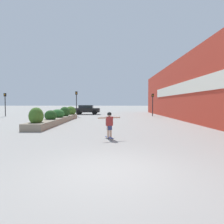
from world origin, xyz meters
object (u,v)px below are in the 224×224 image
object	(u,v)px
skateboard	(109,138)
car_leftmost	(87,109)
skateboarder	(109,122)
traffic_light_right	(153,101)
traffic_light_left	(76,99)
car_center_left	(201,109)
traffic_light_far_left	(5,100)

from	to	relation	value
skateboard	car_leftmost	size ratio (longest dim) A/B	0.19
skateboarder	car_leftmost	world-z (taller)	car_leftmost
skateboarder	car_leftmost	size ratio (longest dim) A/B	0.31
skateboarder	traffic_light_right	bearing A→B (deg)	47.61
traffic_light_left	skateboarder	bearing A→B (deg)	-74.47
car_leftmost	car_center_left	xyz separation A→B (m)	(18.50, 0.51, 0.06)
skateboarder	car_leftmost	bearing A→B (deg)	75.64
skateboard	traffic_light_right	xyz separation A→B (m)	(5.55, 17.48, 2.06)
traffic_light_far_left	traffic_light_right	bearing A→B (deg)	0.74
traffic_light_right	traffic_light_far_left	world-z (taller)	traffic_light_far_left
skateboarder	traffic_light_right	distance (m)	18.38
car_leftmost	car_center_left	bearing A→B (deg)	91.58
skateboard	skateboarder	xyz separation A→B (m)	(-0.00, -0.00, 0.78)
skateboard	traffic_light_far_left	world-z (taller)	traffic_light_far_left
skateboard	car_center_left	bearing A→B (deg)	32.63
traffic_light_right	traffic_light_far_left	xyz separation A→B (m)	(-20.08, -0.26, 0.04)
skateboarder	traffic_light_far_left	distance (m)	22.57
traffic_light_left	traffic_light_far_left	bearing A→B (deg)	-177.67
traffic_light_left	car_center_left	bearing A→B (deg)	14.41
skateboarder	car_center_left	distance (m)	26.80
skateboard	traffic_light_left	xyz separation A→B (m)	(-4.89, 17.61, 2.26)
skateboarder	traffic_light_right	size ratio (longest dim) A/B	0.41
skateboarder	car_center_left	bearing A→B (deg)	32.63
car_center_left	traffic_light_far_left	bearing A→B (deg)	-79.52
skateboarder	traffic_light_far_left	world-z (taller)	traffic_light_far_left
skateboard	traffic_light_far_left	size ratio (longest dim) A/B	0.24
traffic_light_right	car_center_left	bearing A→B (deg)	29.86
skateboarder	skateboard	bearing A→B (deg)	64.32
car_leftmost	traffic_light_far_left	size ratio (longest dim) A/B	1.27
skateboarder	car_leftmost	distance (m)	22.44
skateboard	skateboarder	size ratio (longest dim) A/B	0.60
car_center_left	traffic_light_far_left	world-z (taller)	traffic_light_far_left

